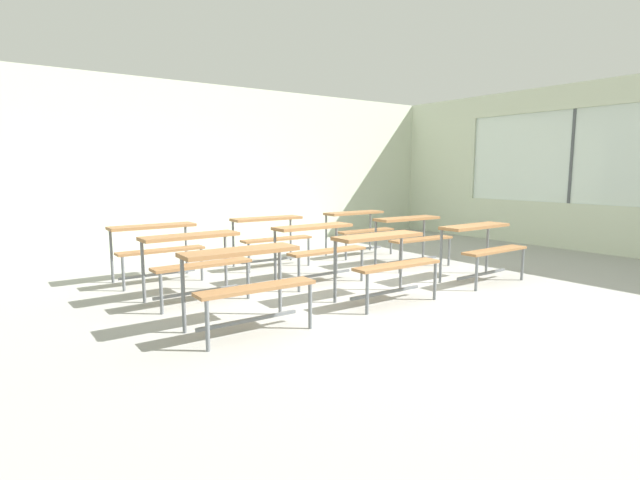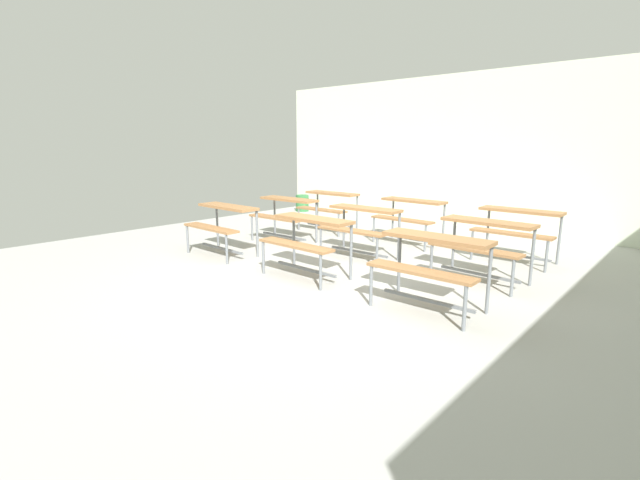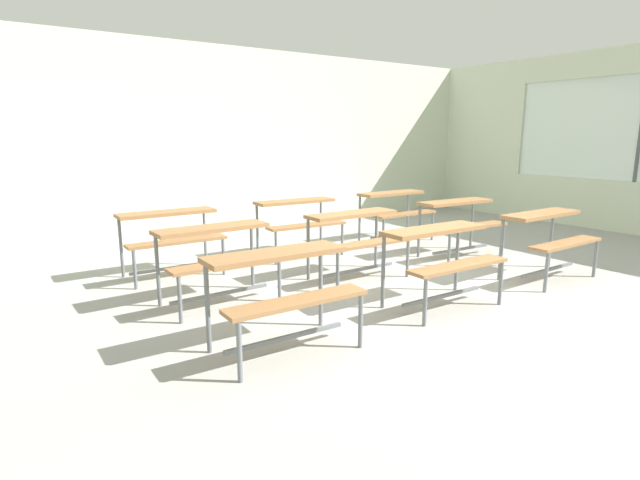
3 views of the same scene
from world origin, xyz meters
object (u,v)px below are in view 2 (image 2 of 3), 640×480
Objects in this scene: desk_bench_r1c2 at (483,236)px; trash_bin at (302,203)px; desk_bench_r0c1 at (307,233)px; desk_bench_r0c2 at (431,255)px; desk_bench_r2c0 at (328,202)px; desk_bench_r2c2 at (517,223)px; desk_bench_r1c0 at (285,209)px; desk_bench_r0c0 at (222,218)px; desk_bench_r2c1 at (410,211)px; desk_bench_r1c1 at (360,220)px.

desk_bench_r1c2 is 6.37m from trash_bin.
desk_bench_r0c1 is 1.00× the size of desk_bench_r0c2.
desk_bench_r2c0 is at bearing 163.40° from desk_bench_r1c2.
desk_bench_r0c1 is 3.01m from desk_bench_r2c2.
desk_bench_r1c0 is 0.99× the size of desk_bench_r1c2.
desk_bench_r0c1 is 1.71m from desk_bench_r0c2.
desk_bench_r2c1 is (1.71, 2.51, 0.00)m from desk_bench_r0c0.
desk_bench_r2c1 and desk_bench_r2c2 have the same top height.
desk_bench_r1c2 is (3.43, -0.03, 0.00)m from desk_bench_r1c0.
desk_bench_r2c0 is 0.98× the size of desk_bench_r2c1.
desk_bench_r2c0 is (-3.49, 1.24, 0.00)m from desk_bench_r1c2.
desk_bench_r0c0 is 0.98× the size of desk_bench_r1c2.
desk_bench_r0c1 and desk_bench_r2c1 have the same top height.
desk_bench_r0c2 and desk_bench_r1c2 have the same top height.
desk_bench_r1c1 and desk_bench_r1c2 have the same top height.
desk_bench_r2c1 reaches higher than trash_bin.
desk_bench_r1c0 and desk_bench_r1c1 have the same top height.
desk_bench_r2c0 reaches higher than trash_bin.
desk_bench_r0c2 is 0.98× the size of desk_bench_r2c1.
desk_bench_r0c0 is 3.43m from desk_bench_r0c2.
desk_bench_r1c0 is 2.77× the size of trash_bin.
desk_bench_r1c2 is at bearing -1.97° from desk_bench_r1c0.
desk_bench_r0c2 is 0.99× the size of desk_bench_r1c0.
desk_bench_r1c0 is 1.01× the size of desk_bench_r2c2.
desk_bench_r0c1 is at bearing 1.42° from desk_bench_r0c0.
trash_bin is (-3.97, 4.05, -0.36)m from desk_bench_r0c1.
desk_bench_r0c1 and desk_bench_r1c0 have the same top height.
desk_bench_r1c1 is at bearing 36.81° from desk_bench_r0c0.
desk_bench_r1c0 and desk_bench_r1c2 have the same top height.
desk_bench_r0c2 is at bearing 0.15° from desk_bench_r0c1.
desk_bench_r1c0 is 1.21m from desk_bench_r2c0.
desk_bench_r0c0 is 0.99× the size of desk_bench_r1c0.
desk_bench_r0c0 is at bearing -89.15° from desk_bench_r2c0.
desk_bench_r1c0 is at bearing -141.04° from desk_bench_r2c1.
desk_bench_r0c2 is 3.06m from desk_bench_r2c1.
desk_bench_r0c0 and desk_bench_r1c2 have the same top height.
desk_bench_r2c2 is at bearing 2.03° from desk_bench_r2c1.
desk_bench_r0c2 is 7.00m from trash_bin.
desk_bench_r0c0 is 2.06m from desk_bench_r1c1.
desk_bench_r2c2 is at bearing 18.10° from desk_bench_r1c0.
desk_bench_r1c2 is (1.73, 1.23, 0.00)m from desk_bench_r0c1.
desk_bench_r2c2 is (0.01, 2.51, 0.00)m from desk_bench_r0c2.
desk_bench_r1c0 is at bearing 158.55° from desk_bench_r0c2.
desk_bench_r1c1 is 0.98× the size of desk_bench_r1c2.
desk_bench_r2c1 is (1.69, 1.24, 0.00)m from desk_bench_r1c0.
desk_bench_r0c0 is 1.00× the size of desk_bench_r0c1.
desk_bench_r2c2 is (3.44, 2.49, 0.00)m from desk_bench_r0c0.
desk_bench_r0c0 is at bearing -121.56° from desk_bench_r2c1.
trash_bin is (-5.68, 1.58, -0.36)m from desk_bench_r2c2.
desk_bench_r0c0 is at bearing -144.52° from desk_bench_r1c1.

